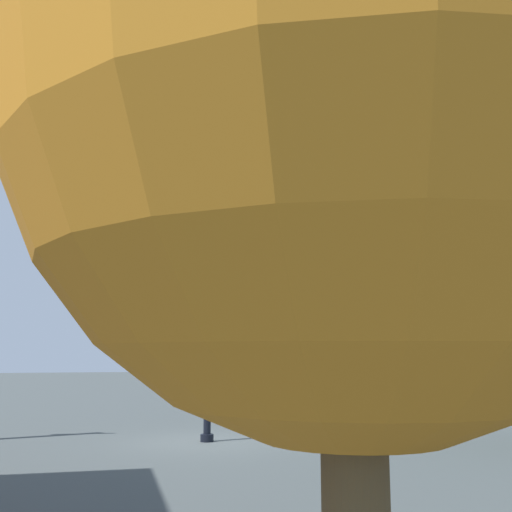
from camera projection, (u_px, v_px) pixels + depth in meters
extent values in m
plane|color=#3F4544|center=(207.00, 442.00, 16.68)|extent=(120.00, 120.00, 0.00)
cylinder|color=black|center=(208.00, 314.00, 17.21)|extent=(0.20, 0.20, 6.91)
cylinder|color=black|center=(207.00, 438.00, 16.70)|extent=(0.36, 0.36, 0.20)
cylinder|color=black|center=(280.00, 229.00, 18.65)|extent=(4.52, 1.17, 0.14)
cylinder|color=black|center=(242.00, 242.00, 18.01)|extent=(2.07, 0.55, 1.07)
cube|color=yellow|center=(251.00, 251.00, 18.09)|extent=(0.39, 0.42, 1.10)
cube|color=black|center=(248.00, 252.00, 18.27)|extent=(0.44, 0.14, 1.22)
sphere|color=maroon|center=(254.00, 238.00, 17.97)|extent=(0.22, 0.22, 0.22)
cylinder|color=yellow|center=(254.00, 236.00, 17.93)|extent=(0.26, 0.19, 0.23)
sphere|color=#FFFC14|center=(254.00, 250.00, 17.92)|extent=(0.22, 0.22, 0.22)
cylinder|color=yellow|center=(254.00, 248.00, 17.87)|extent=(0.26, 0.19, 0.23)
sphere|color=#0B621E|center=(254.00, 261.00, 17.87)|extent=(0.22, 0.22, 0.22)
cylinder|color=yellow|center=(254.00, 259.00, 17.82)|extent=(0.26, 0.19, 0.23)
cube|color=yellow|center=(289.00, 254.00, 18.68)|extent=(0.40, 0.43, 1.10)
cube|color=black|center=(286.00, 255.00, 18.85)|extent=(0.43, 0.15, 1.22)
sphere|color=maroon|center=(293.00, 242.00, 18.56)|extent=(0.22, 0.22, 0.22)
cylinder|color=yellow|center=(294.00, 240.00, 18.52)|extent=(0.26, 0.20, 0.23)
sphere|color=#FFFC14|center=(293.00, 253.00, 18.51)|extent=(0.22, 0.22, 0.22)
cylinder|color=yellow|center=(294.00, 251.00, 18.46)|extent=(0.26, 0.20, 0.23)
sphere|color=#0B621E|center=(293.00, 264.00, 18.46)|extent=(0.22, 0.22, 0.22)
cylinder|color=yellow|center=(294.00, 262.00, 18.41)|extent=(0.26, 0.20, 0.23)
cube|color=yellow|center=(326.00, 257.00, 19.27)|extent=(0.40, 0.43, 1.10)
cube|color=black|center=(322.00, 258.00, 19.44)|extent=(0.44, 0.15, 1.22)
sphere|color=maroon|center=(329.00, 245.00, 19.14)|extent=(0.22, 0.22, 0.22)
cylinder|color=yellow|center=(330.00, 243.00, 19.10)|extent=(0.26, 0.19, 0.23)
sphere|color=#FFFC14|center=(329.00, 256.00, 19.09)|extent=(0.22, 0.22, 0.22)
cylinder|color=yellow|center=(330.00, 254.00, 19.05)|extent=(0.26, 0.19, 0.23)
sphere|color=#0B621E|center=(329.00, 267.00, 19.04)|extent=(0.22, 0.22, 0.22)
cylinder|color=yellow|center=(330.00, 265.00, 18.99)|extent=(0.26, 0.19, 0.23)
cube|color=gold|center=(197.00, 269.00, 17.25)|extent=(0.42, 0.39, 1.10)
cube|color=black|center=(204.00, 270.00, 17.34)|extent=(0.14, 0.44, 1.22)
sphere|color=maroon|center=(191.00, 257.00, 17.22)|extent=(0.22, 0.22, 0.22)
cylinder|color=gold|center=(189.00, 255.00, 17.20)|extent=(0.19, 0.26, 0.23)
sphere|color=#FFFC14|center=(191.00, 269.00, 17.16)|extent=(0.22, 0.22, 0.22)
cylinder|color=gold|center=(189.00, 267.00, 17.14)|extent=(0.19, 0.26, 0.23)
sphere|color=#0B621E|center=(191.00, 281.00, 17.11)|extent=(0.22, 0.22, 0.22)
cylinder|color=gold|center=(189.00, 279.00, 17.09)|extent=(0.19, 0.26, 0.23)
cube|color=white|center=(286.00, 220.00, 18.80)|extent=(0.92, 0.23, 0.26)
cube|color=#0E7221|center=(286.00, 220.00, 18.80)|extent=(0.88, 0.23, 0.22)
cube|color=white|center=(209.00, 302.00, 17.27)|extent=(0.23, 0.92, 0.26)
cube|color=#207D3A|center=(209.00, 302.00, 17.27)|extent=(0.23, 0.88, 0.22)
cylinder|color=#EBB804|center=(233.00, 411.00, 21.83)|extent=(0.24, 0.24, 0.65)
sphere|color=#E7B30D|center=(233.00, 400.00, 21.89)|extent=(0.22, 0.22, 0.22)
cylinder|color=yellow|center=(237.00, 410.00, 21.87)|extent=(0.12, 0.10, 0.10)
sphere|color=#BB721D|center=(346.00, 107.00, 3.73)|extent=(4.05, 4.05, 4.05)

